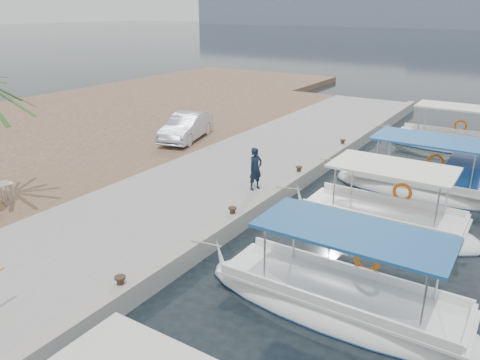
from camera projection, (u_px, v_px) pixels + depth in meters
name	position (u px, v px, depth m)	size (l,w,h in m)	color
ground	(215.00, 251.00, 14.30)	(400.00, 400.00, 0.00)	black
concrete_quay	(226.00, 178.00, 19.68)	(6.00, 40.00, 0.50)	gray
quay_curb	(285.00, 184.00, 18.17)	(0.44, 40.00, 0.12)	gray
cobblestone_strip	(139.00, 159.00, 22.20)	(4.00, 40.00, 0.50)	brown
land_backing	(13.00, 131.00, 27.26)	(16.00, 60.00, 0.48)	brown
fishing_caique_b	(339.00, 306.00, 11.47)	(7.39, 2.17, 2.83)	white
fishing_caique_c	(382.00, 224.00, 15.78)	(6.43, 2.37, 2.83)	white
fishing_caique_d	(422.00, 187.00, 18.84)	(6.98, 2.49, 2.83)	white
fishing_caique_e	(449.00, 145.00, 24.87)	(6.66, 2.27, 2.83)	white
mooring_bollards	(232.00, 211.00, 15.42)	(0.28, 20.28, 0.33)	black
fisherman	(256.00, 169.00, 17.55)	(0.59, 0.39, 1.63)	black
parked_car	(186.00, 127.00, 24.28)	(1.45, 4.17, 1.37)	silver
folding_table	(4.00, 189.00, 16.41)	(0.55, 0.55, 0.73)	silver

